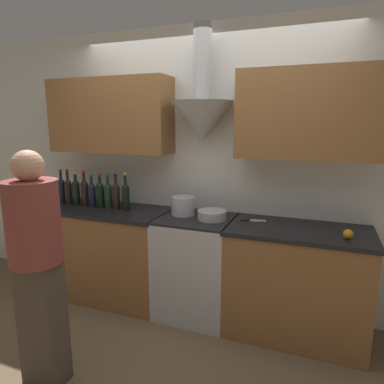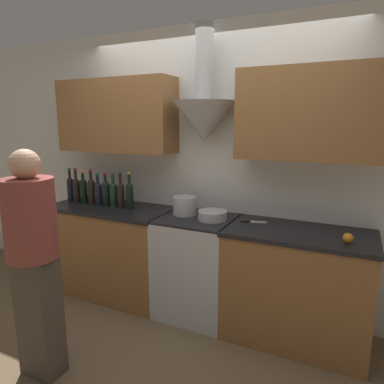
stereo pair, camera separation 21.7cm
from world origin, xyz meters
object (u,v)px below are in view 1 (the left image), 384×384
orange_fruit (348,234)px  person_foreground_left (37,261)px  wine_bottle_2 (76,191)px  wine_bottle_0 (62,190)px  wine_bottle_1 (68,190)px  wine_bottle_4 (92,194)px  wine_bottle_5 (100,194)px  wine_bottle_6 (108,194)px  wine_bottle_8 (126,195)px  stove_range (196,266)px  mixing_bowl (212,215)px  stock_pot (183,206)px  wine_bottle_7 (116,195)px  wine_bottle_3 (85,192)px

orange_fruit → person_foreground_left: (-1.87, -1.04, -0.08)m
wine_bottle_2 → wine_bottle_0: bearing=174.7°
wine_bottle_1 → wine_bottle_4: wine_bottle_1 is taller
wine_bottle_5 → wine_bottle_6: (0.09, 0.01, -0.00)m
wine_bottle_8 → stove_range: bearing=0.0°
mixing_bowl → orange_fruit: bearing=-7.1°
wine_bottle_2 → stock_pot: (1.15, 0.05, -0.06)m
wine_bottle_0 → stock_pot: size_ratio=1.63×
wine_bottle_2 → wine_bottle_5: (0.29, -0.00, -0.00)m
wine_bottle_5 → mixing_bowl: size_ratio=1.33×
wine_bottle_8 → wine_bottle_7: bearing=179.8°
wine_bottle_3 → wine_bottle_6: wine_bottle_3 is taller
mixing_bowl → person_foreground_left: (-0.80, -1.18, -0.08)m
wine_bottle_4 → person_foreground_left: person_foreground_left is taller
stove_range → wine_bottle_1: bearing=179.6°
wine_bottle_1 → mixing_bowl: bearing=-0.3°
wine_bottle_3 → wine_bottle_7: wine_bottle_3 is taller
wine_bottle_6 → person_foreground_left: person_foreground_left is taller
wine_bottle_3 → wine_bottle_8: bearing=-1.1°
stove_range → wine_bottle_7: size_ratio=2.67×
stock_pot → wine_bottle_4: bearing=-176.8°
wine_bottle_3 → mixing_bowl: 1.35m
wine_bottle_5 → stock_pot: (0.86, 0.05, -0.06)m
wine_bottle_4 → orange_fruit: wine_bottle_4 is taller
wine_bottle_8 → person_foreground_left: size_ratio=0.23×
wine_bottle_1 → wine_bottle_2: bearing=-2.4°
wine_bottle_5 → wine_bottle_4: bearing=-176.4°
wine_bottle_1 → wine_bottle_3: 0.20m
wine_bottle_2 → wine_bottle_6: size_ratio=1.00×
wine_bottle_8 → mixing_bowl: size_ratio=1.44×
wine_bottle_3 → person_foreground_left: person_foreground_left is taller
wine_bottle_1 → wine_bottle_8: bearing=-0.9°
wine_bottle_5 → wine_bottle_8: bearing=-1.0°
wine_bottle_0 → wine_bottle_2: wine_bottle_0 is taller
wine_bottle_8 → stock_pot: bearing=5.4°
wine_bottle_6 → person_foreground_left: size_ratio=0.22×
mixing_bowl → orange_fruit: (1.07, -0.13, -0.00)m
wine_bottle_5 → stock_pot: size_ratio=1.55×
wine_bottle_2 → wine_bottle_1: bearing=177.6°
wine_bottle_6 → wine_bottle_8: size_ratio=0.94×
wine_bottle_0 → wine_bottle_3: size_ratio=0.99×
wine_bottle_3 → wine_bottle_5: (0.19, -0.00, -0.00)m
stock_pot → person_foreground_left: bearing=-112.3°
wine_bottle_3 → orange_fruit: 2.42m
wine_bottle_5 → person_foreground_left: 1.25m
wine_bottle_3 → wine_bottle_5: wine_bottle_3 is taller
stove_range → wine_bottle_5: (-1.01, 0.00, 0.59)m
wine_bottle_3 → wine_bottle_7: bearing=-1.4°
stock_pot → wine_bottle_2: bearing=-177.7°
wine_bottle_0 → wine_bottle_3: wine_bottle_3 is taller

